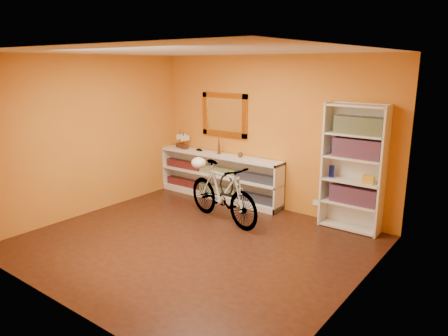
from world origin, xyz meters
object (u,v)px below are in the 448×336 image
Objects in this scene: console_unit at (219,176)px; bookcase at (353,168)px; helmet at (199,163)px; bicycle at (223,192)px.

console_unit is 1.37× the size of bookcase.
bookcase reaches higher than helmet.
bookcase is at bearing 0.57° from console_unit.
bicycle is at bearing -151.81° from bookcase.
bookcase is (2.50, 0.03, 0.52)m from console_unit.
bookcase is 7.56× the size of helmet.
console_unit is 0.88m from helmet.
bicycle is (0.78, -0.90, 0.06)m from console_unit.
helmet is (0.17, -0.76, 0.42)m from console_unit.
bookcase reaches higher than bicycle.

